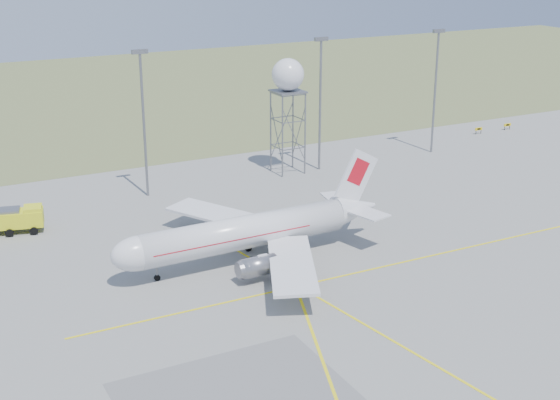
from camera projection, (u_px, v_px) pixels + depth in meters
grass_strip at (85, 97)px, 176.39m from camera, size 400.00×120.00×0.03m
mast_b at (143, 112)px, 106.08m from camera, size 2.20×0.50×20.50m
mast_c at (320, 93)px, 118.38m from camera, size 2.20×0.50×20.50m
mast_d at (436, 81)px, 128.04m from camera, size 2.20×0.50×20.50m
taxi_sign_near at (479, 129)px, 143.53m from camera, size 1.60×0.17×1.20m
taxi_sign_far at (507, 125)px, 146.61m from camera, size 1.60×0.17×1.20m
airliner_main at (248, 232)px, 86.90m from camera, size 33.18×32.27×11.29m
radar_tower at (288, 109)px, 117.70m from camera, size 4.86×4.86×17.58m
fire_truck at (11, 221)px, 95.88m from camera, size 8.47×4.74×3.23m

